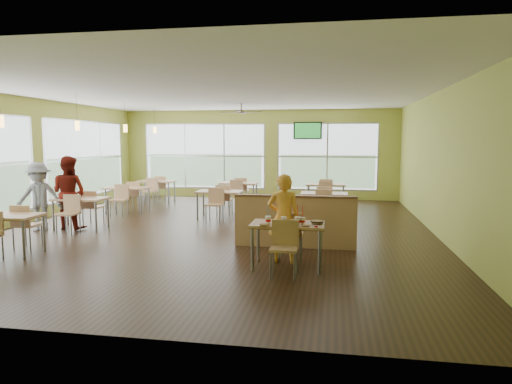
# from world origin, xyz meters

# --- Properties ---
(room) EXTENTS (12.00, 12.04, 3.20)m
(room) POSITION_xyz_m (0.00, 0.00, 1.60)
(room) COLOR black
(room) RESTS_ON ground
(window_bays) EXTENTS (9.24, 10.24, 2.38)m
(window_bays) POSITION_xyz_m (-2.65, 3.08, 1.48)
(window_bays) COLOR white
(window_bays) RESTS_ON room
(main_table) EXTENTS (1.22, 1.52, 0.87)m
(main_table) POSITION_xyz_m (2.00, -3.00, 0.63)
(main_table) COLOR tan
(main_table) RESTS_ON floor
(half_wall_divider) EXTENTS (2.40, 0.14, 1.04)m
(half_wall_divider) POSITION_xyz_m (2.00, -1.55, 0.52)
(half_wall_divider) COLOR tan
(half_wall_divider) RESTS_ON floor
(dining_tables) EXTENTS (6.92, 8.72, 0.87)m
(dining_tables) POSITION_xyz_m (-1.05, 1.71, 0.63)
(dining_tables) COLOR tan
(dining_tables) RESTS_ON floor
(pendant_lights) EXTENTS (0.11, 7.31, 0.86)m
(pendant_lights) POSITION_xyz_m (-3.20, 0.68, 2.45)
(pendant_lights) COLOR #2D2119
(pendant_lights) RESTS_ON ceiling
(ceiling_fan) EXTENTS (1.25, 1.25, 0.29)m
(ceiling_fan) POSITION_xyz_m (-0.00, 3.00, 2.95)
(ceiling_fan) COLOR #2D2119
(ceiling_fan) RESTS_ON ceiling
(tv_backwall) EXTENTS (1.00, 0.07, 0.60)m
(tv_backwall) POSITION_xyz_m (1.80, 5.90, 2.45)
(tv_backwall) COLOR black
(tv_backwall) RESTS_ON wall_back
(man_plaid) EXTENTS (0.59, 0.40, 1.54)m
(man_plaid) POSITION_xyz_m (1.90, -2.69, 0.77)
(man_plaid) COLOR orange
(man_plaid) RESTS_ON floor
(patron_maroon) EXTENTS (0.92, 0.75, 1.74)m
(patron_maroon) POSITION_xyz_m (-3.47, -0.54, 0.87)
(patron_maroon) COLOR #64160C
(patron_maroon) RESTS_ON floor
(patron_grey) EXTENTS (1.17, 0.87, 1.61)m
(patron_grey) POSITION_xyz_m (-4.01, -0.90, 0.80)
(patron_grey) COLOR slate
(patron_grey) RESTS_ON floor
(cup_blue) EXTENTS (0.10, 0.10, 0.36)m
(cup_blue) POSITION_xyz_m (1.70, -3.17, 0.82)
(cup_blue) COLOR white
(cup_blue) RESTS_ON main_table
(cup_yellow) EXTENTS (0.10, 0.10, 0.36)m
(cup_yellow) POSITION_xyz_m (1.96, -3.16, 0.82)
(cup_yellow) COLOR white
(cup_yellow) RESTS_ON main_table
(cup_red_near) EXTENTS (0.10, 0.10, 0.37)m
(cup_red_near) POSITION_xyz_m (2.18, -3.17, 0.82)
(cup_red_near) COLOR white
(cup_red_near) RESTS_ON main_table
(cup_red_far) EXTENTS (0.09, 0.09, 0.33)m
(cup_red_far) POSITION_xyz_m (2.25, -3.12, 0.82)
(cup_red_far) COLOR white
(cup_red_far) RESTS_ON main_table
(food_basket) EXTENTS (0.23, 0.23, 0.05)m
(food_basket) POSITION_xyz_m (2.48, -2.97, 0.78)
(food_basket) COLOR black
(food_basket) RESTS_ON main_table
(ketchup_cup) EXTENTS (0.06, 0.06, 0.02)m
(ketchup_cup) POSITION_xyz_m (2.48, -3.27, 0.76)
(ketchup_cup) COLOR #9A0108
(ketchup_cup) RESTS_ON main_table
(wrapper_left) EXTENTS (0.17, 0.16, 0.04)m
(wrapper_left) POSITION_xyz_m (1.65, -3.30, 0.77)
(wrapper_left) COLOR #A68850
(wrapper_left) RESTS_ON main_table
(wrapper_mid) EXTENTS (0.24, 0.23, 0.05)m
(wrapper_mid) POSITION_xyz_m (2.11, -2.81, 0.77)
(wrapper_mid) COLOR #A68850
(wrapper_mid) RESTS_ON main_table
(wrapper_right) EXTENTS (0.14, 0.13, 0.03)m
(wrapper_right) POSITION_xyz_m (2.32, -3.24, 0.77)
(wrapper_right) COLOR #A68850
(wrapper_right) RESTS_ON main_table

